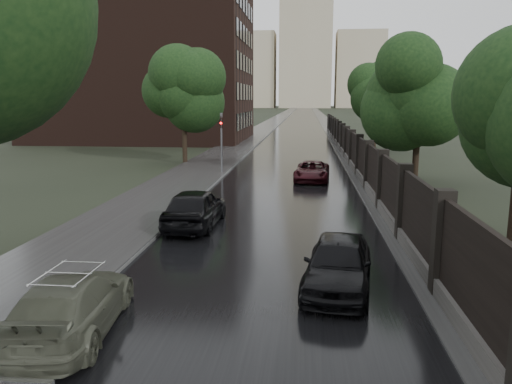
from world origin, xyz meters
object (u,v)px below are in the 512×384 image
tree_right_c (376,98)px  car_right_far (312,171)px  volga_sedan (71,305)px  tree_left_far (183,94)px  tree_right_b (419,98)px  traffic_light (221,138)px  car_right_near (338,263)px  hatchback_left (195,208)px

tree_right_c → car_right_far: 18.83m
volga_sedan → car_right_far: bearing=-110.5°
tree_left_far → car_right_far: bearing=-37.4°
tree_left_far → car_right_far: tree_left_far is taller
tree_right_b → traffic_light: bearing=165.8°
volga_sedan → tree_right_c: bearing=-112.7°
car_right_near → hatchback_left: bearing=138.2°
tree_left_far → tree_right_b: bearing=-27.3°
tree_right_c → car_right_near: bearing=-98.8°
volga_sedan → car_right_near: 6.48m
volga_sedan → car_right_far: volga_sedan is taller
tree_right_b → hatchback_left: (-10.48, -10.93, -4.18)m
tree_right_c → hatchback_left: 31.05m
tree_left_far → tree_right_c: tree_left_far is taller
tree_left_far → hatchback_left: 20.08m
traffic_light → hatchback_left: traffic_light is taller
volga_sedan → hatchback_left: size_ratio=0.99×
tree_left_far → tree_right_b: size_ratio=1.05×
tree_right_c → hatchback_left: tree_right_c is taller
tree_left_far → traffic_light: bearing=-53.5°
tree_right_b → car_right_far: (-5.90, 0.66, -4.35)m
traffic_light → volga_sedan: traffic_light is taller
traffic_light → car_right_far: bearing=-21.6°
tree_left_far → hatchback_left: bearing=-75.2°
tree_left_far → tree_right_c: 18.45m
tree_left_far → traffic_light: size_ratio=1.85×
tree_right_c → tree_right_b: bearing=-90.0°
tree_right_c → traffic_light: size_ratio=1.75×
tree_right_b → volga_sedan: size_ratio=1.58×
tree_right_b → car_right_near: size_ratio=1.71×
traffic_light → volga_sedan: size_ratio=0.90×
volga_sedan → car_right_near: bearing=-157.8°
tree_left_far → car_right_near: 27.20m
tree_right_b → traffic_light: size_ratio=1.75×
traffic_light → volga_sedan: (0.70, -22.95, -1.75)m
car_right_far → hatchback_left: bearing=-107.5°
tree_right_b → hatchback_left: bearing=-133.8°
car_right_far → traffic_light: bearing=162.4°
tree_left_far → tree_right_c: bearing=32.8°
traffic_light → car_right_near: 20.92m
traffic_light → car_right_near: (6.39, -19.85, -1.70)m
car_right_far → car_right_near: bearing=-84.4°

